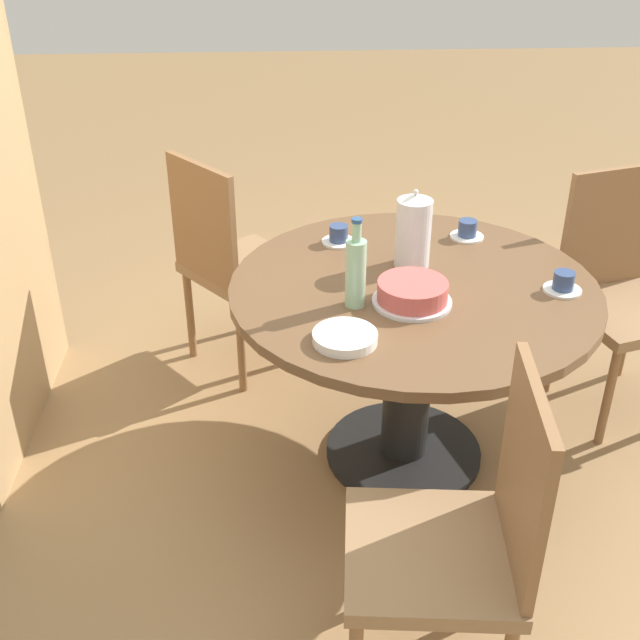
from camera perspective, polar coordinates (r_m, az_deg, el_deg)
ground_plane at (r=3.04m, az=5.91°, el=-9.45°), size 14.00×14.00×0.00m
dining_table at (r=2.73m, az=6.50°, el=-0.78°), size 1.22×1.22×0.71m
chair_a at (r=2.04m, az=9.88°, el=-15.05°), size 0.46×0.46×0.94m
chair_b at (r=3.25m, az=20.62°, el=2.01°), size 0.52×0.52×0.94m
chair_c at (r=3.30m, az=-6.23°, el=4.27°), size 0.59×0.59×0.94m
coffee_pot at (r=2.72m, az=6.65°, el=6.31°), size 0.12×0.12×0.27m
water_bottle at (r=2.45m, az=2.56°, el=3.51°), size 0.06×0.06×0.29m
cake_main at (r=2.52m, az=6.58°, el=1.91°), size 0.25×0.25×0.07m
cup_a at (r=2.91m, az=1.33°, el=6.00°), size 0.12×0.12×0.07m
cup_b at (r=3.00m, az=10.43°, el=6.27°), size 0.12×0.12×0.07m
cup_c at (r=2.69m, az=16.91°, el=2.51°), size 0.12×0.12×0.07m
plate_stack at (r=2.31m, az=1.79°, el=-1.25°), size 0.19×0.19×0.03m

